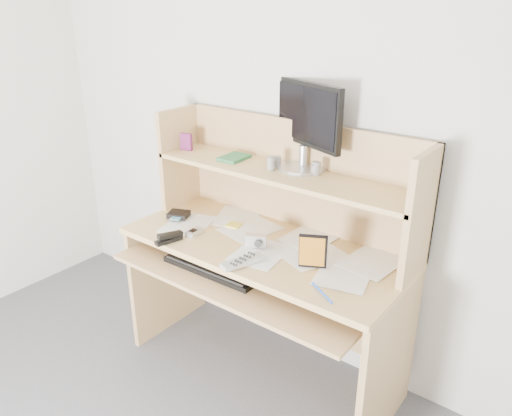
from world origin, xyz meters
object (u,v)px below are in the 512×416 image
Objects in this scene: keyboard at (215,266)px; desk at (272,248)px; tv_remote at (243,262)px; game_case at (313,251)px; monitor at (306,123)px.

desk is at bearing 61.23° from keyboard.
tv_remote is at bearing -9.22° from keyboard.
monitor is (-0.26, 0.33, 0.46)m from game_case.
keyboard is 2.98× the size of game_case.
tv_remote is at bearing -178.97° from game_case.
game_case is at bearing 48.90° from tv_remote.
monitor is (0.20, 0.45, 0.63)m from keyboard.
keyboard is at bearing -167.97° from tv_remote.
desk is 8.20× the size of game_case.
monitor is at bearing 109.23° from tv_remote.
game_case reaches higher than tv_remote.
desk is 3.08× the size of monitor.
desk is 0.31m from tv_remote.
monitor reaches higher than tv_remote.
keyboard is 0.22m from tv_remote.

